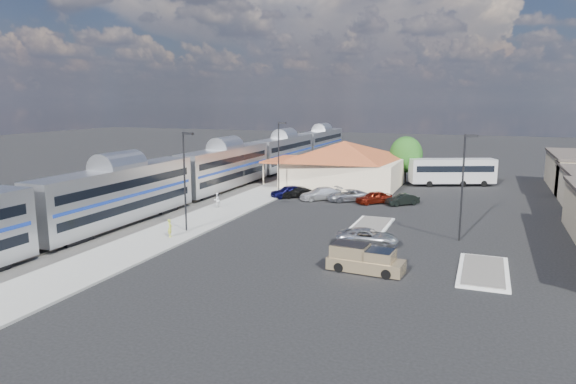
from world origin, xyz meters
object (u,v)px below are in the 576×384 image
(station_depot, at_px, (344,163))
(pickup_truck, at_px, (366,260))
(suv, at_px, (368,237))
(coach_bus, at_px, (452,170))

(station_depot, distance_m, pickup_truck, 36.51)
(station_depot, xyz_separation_m, suv, (9.64, -28.29, -2.43))
(pickup_truck, xyz_separation_m, coach_bus, (3.11, 40.12, 1.29))
(suv, distance_m, coach_bus, 33.97)
(coach_bus, bearing_deg, station_depot, 88.03)
(station_depot, relative_size, coach_bus, 1.57)
(station_depot, height_order, coach_bus, station_depot)
(station_depot, relative_size, suv, 3.62)
(suv, bearing_deg, station_depot, 10.22)
(station_depot, bearing_deg, suv, -71.18)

